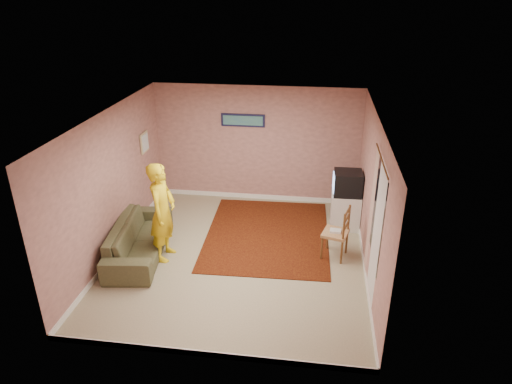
# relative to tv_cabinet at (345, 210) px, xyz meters

# --- Properties ---
(ground) EXTENTS (5.00, 5.00, 0.00)m
(ground) POSITION_rel_tv_cabinet_xyz_m (-1.95, -1.40, -0.37)
(ground) COLOR tan
(ground) RESTS_ON ground
(wall_back) EXTENTS (4.50, 0.02, 2.60)m
(wall_back) POSITION_rel_tv_cabinet_xyz_m (-1.95, 1.10, 0.93)
(wall_back) COLOR tan
(wall_back) RESTS_ON ground
(wall_front) EXTENTS (4.50, 0.02, 2.60)m
(wall_front) POSITION_rel_tv_cabinet_xyz_m (-1.95, -3.90, 0.93)
(wall_front) COLOR tan
(wall_front) RESTS_ON ground
(wall_left) EXTENTS (0.02, 5.00, 2.60)m
(wall_left) POSITION_rel_tv_cabinet_xyz_m (-4.20, -1.40, 0.93)
(wall_left) COLOR tan
(wall_left) RESTS_ON ground
(wall_right) EXTENTS (0.02, 5.00, 2.60)m
(wall_right) POSITION_rel_tv_cabinet_xyz_m (0.30, -1.40, 0.93)
(wall_right) COLOR tan
(wall_right) RESTS_ON ground
(ceiling) EXTENTS (4.50, 5.00, 0.02)m
(ceiling) POSITION_rel_tv_cabinet_xyz_m (-1.95, -1.40, 2.23)
(ceiling) COLOR white
(ceiling) RESTS_ON wall_back
(baseboard_back) EXTENTS (4.50, 0.02, 0.10)m
(baseboard_back) POSITION_rel_tv_cabinet_xyz_m (-1.95, 1.09, -0.32)
(baseboard_back) COLOR white
(baseboard_back) RESTS_ON ground
(baseboard_front) EXTENTS (4.50, 0.02, 0.10)m
(baseboard_front) POSITION_rel_tv_cabinet_xyz_m (-1.95, -3.89, -0.32)
(baseboard_front) COLOR white
(baseboard_front) RESTS_ON ground
(baseboard_left) EXTENTS (0.02, 5.00, 0.10)m
(baseboard_left) POSITION_rel_tv_cabinet_xyz_m (-4.19, -1.40, -0.32)
(baseboard_left) COLOR white
(baseboard_left) RESTS_ON ground
(baseboard_right) EXTENTS (0.02, 5.00, 0.10)m
(baseboard_right) POSITION_rel_tv_cabinet_xyz_m (0.29, -1.40, -0.32)
(baseboard_right) COLOR white
(baseboard_right) RESTS_ON ground
(window) EXTENTS (0.01, 1.10, 1.50)m
(window) POSITION_rel_tv_cabinet_xyz_m (0.29, -2.30, 1.08)
(window) COLOR black
(window) RESTS_ON wall_right
(curtain_sheer) EXTENTS (0.01, 0.75, 2.10)m
(curtain_sheer) POSITION_rel_tv_cabinet_xyz_m (0.28, -2.45, 0.88)
(curtain_sheer) COLOR white
(curtain_sheer) RESTS_ON wall_right
(curtain_floral) EXTENTS (0.01, 0.35, 2.10)m
(curtain_floral) POSITION_rel_tv_cabinet_xyz_m (0.26, -1.75, 0.88)
(curtain_floral) COLOR beige
(curtain_floral) RESTS_ON wall_right
(curtain_rod) EXTENTS (0.02, 1.40, 0.02)m
(curtain_rod) POSITION_rel_tv_cabinet_xyz_m (0.25, -2.30, 1.95)
(curtain_rod) COLOR brown
(curtain_rod) RESTS_ON wall_right
(picture_back) EXTENTS (0.95, 0.04, 0.28)m
(picture_back) POSITION_rel_tv_cabinet_xyz_m (-2.25, 1.06, 1.48)
(picture_back) COLOR #141537
(picture_back) RESTS_ON wall_back
(picture_left) EXTENTS (0.04, 0.38, 0.42)m
(picture_left) POSITION_rel_tv_cabinet_xyz_m (-4.17, 0.20, 1.18)
(picture_left) COLOR #C1B284
(picture_left) RESTS_ON wall_left
(area_rug) EXTENTS (2.47, 3.04, 0.02)m
(area_rug) POSITION_rel_tv_cabinet_xyz_m (-1.52, -0.55, -0.36)
(area_rug) COLOR black
(area_rug) RESTS_ON ground
(tv_cabinet) EXTENTS (0.58, 0.52, 0.73)m
(tv_cabinet) POSITION_rel_tv_cabinet_xyz_m (0.00, 0.00, 0.00)
(tv_cabinet) COLOR silver
(tv_cabinet) RESTS_ON ground
(crt_tv) EXTENTS (0.57, 0.51, 0.47)m
(crt_tv) POSITION_rel_tv_cabinet_xyz_m (-0.01, -0.00, 0.60)
(crt_tv) COLOR black
(crt_tv) RESTS_ON tv_cabinet
(chair_a) EXTENTS (0.40, 0.39, 0.47)m
(chair_a) POSITION_rel_tv_cabinet_xyz_m (0.00, 0.62, 0.16)
(chair_a) COLOR tan
(chair_a) RESTS_ON ground
(dvd_player) EXTENTS (0.34, 0.25, 0.05)m
(dvd_player) POSITION_rel_tv_cabinet_xyz_m (0.00, 0.62, 0.10)
(dvd_player) COLOR #B6B6BB
(dvd_player) RESTS_ON chair_a
(blue_throw) EXTENTS (0.40, 0.05, 0.42)m
(blue_throw) POSITION_rel_tv_cabinet_xyz_m (0.00, 0.80, 0.33)
(blue_throw) COLOR #99C9FA
(blue_throw) RESTS_ON chair_a
(chair_b) EXTENTS (0.53, 0.54, 0.53)m
(chair_b) POSITION_rel_tv_cabinet_xyz_m (-0.23, -1.16, 0.24)
(chair_b) COLOR tan
(chair_b) RESTS_ON ground
(game_console) EXTENTS (0.21, 0.16, 0.04)m
(game_console) POSITION_rel_tv_cabinet_xyz_m (-0.23, -1.16, 0.16)
(game_console) COLOR silver
(game_console) RESTS_ON chair_b
(sofa) EXTENTS (1.11, 2.23, 0.62)m
(sofa) POSITION_rel_tv_cabinet_xyz_m (-3.75, -1.55, -0.05)
(sofa) COLOR #4D4C2E
(sofa) RESTS_ON ground
(person) EXTENTS (0.46, 0.68, 1.81)m
(person) POSITION_rel_tv_cabinet_xyz_m (-3.24, -1.58, 0.54)
(person) COLOR yellow
(person) RESTS_ON ground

